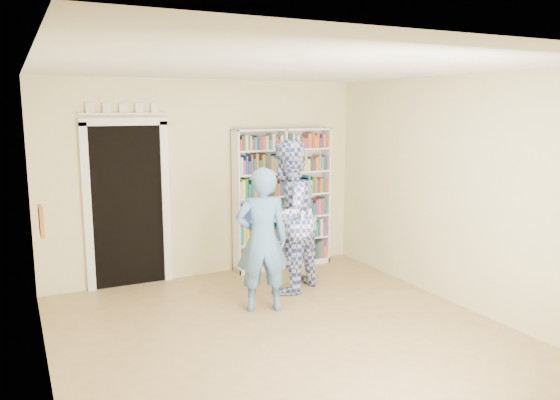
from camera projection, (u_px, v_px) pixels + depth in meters
name	position (u px, v px, depth m)	size (l,w,h in m)	color
floor	(291.00, 339.00, 5.55)	(5.00, 5.00, 0.00)	olive
ceiling	(292.00, 67.00, 5.09)	(5.00, 5.00, 0.00)	white
wall_back	(207.00, 179.00, 7.53)	(4.50, 4.50, 0.00)	beige
wall_left	(40.00, 232.00, 4.33)	(5.00, 5.00, 0.00)	beige
wall_right	(463.00, 193.00, 6.30)	(5.00, 5.00, 0.00)	beige
bookshelf	(282.00, 198.00, 7.92)	(1.47, 0.28, 2.03)	white
doorway	(127.00, 197.00, 7.05)	(1.10, 0.08, 2.43)	black
wall_art	(41.00, 221.00, 4.51)	(0.03, 0.25, 0.25)	brown
man_blue	(262.00, 240.00, 6.21)	(0.61, 0.40, 1.67)	#5180B4
man_plaid	(287.00, 217.00, 6.86)	(0.94, 0.73, 1.94)	#33489E
paper_sheet	(306.00, 221.00, 6.74)	(0.20, 0.01, 0.28)	white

